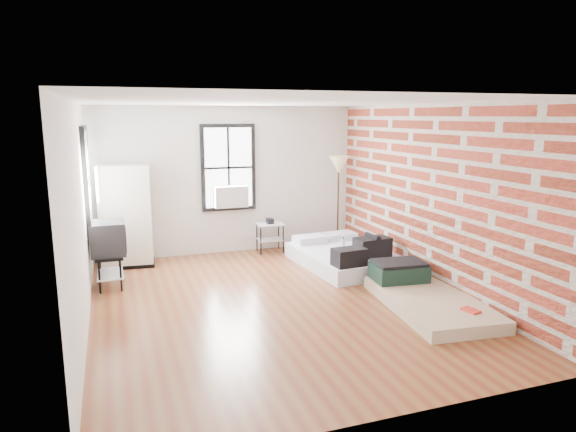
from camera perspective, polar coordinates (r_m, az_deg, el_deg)
name	(u,v)px	position (r m, az deg, el deg)	size (l,w,h in m)	color
ground	(277,303)	(7.38, -1.24, -9.68)	(6.00, 6.00, 0.00)	brown
room_shell	(284,178)	(7.37, -0.46, 4.22)	(5.02, 6.02, 2.80)	silver
mattress_main	(347,256)	(9.16, 6.56, -4.43)	(1.67, 2.16, 0.65)	white
mattress_bare	(422,294)	(7.57, 14.70, -8.41)	(1.33, 2.23, 0.46)	#C4B28D
wardrobe	(126,216)	(9.38, -17.59, -0.05)	(0.95, 0.60, 1.79)	black
side_table	(270,229)	(9.96, -2.02, -1.49)	(0.53, 0.43, 0.67)	black
floor_lamp	(339,169)	(10.21, 5.66, 5.24)	(0.39, 0.39, 1.84)	black
tv_stand	(108,240)	(8.35, -19.34, -2.56)	(0.52, 0.73, 1.03)	black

